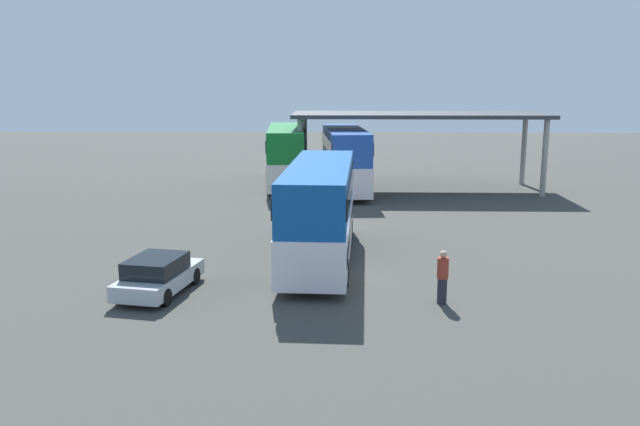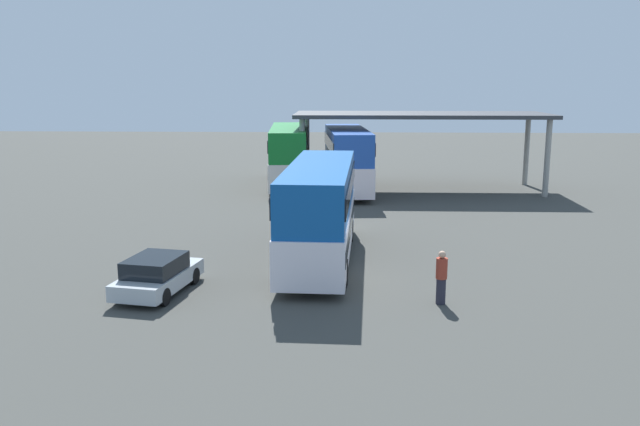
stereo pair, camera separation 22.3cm
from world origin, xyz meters
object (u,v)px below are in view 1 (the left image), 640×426
Objects in this scene: double_decker_mid_row at (345,157)px; pedestrian_waiting at (443,277)px; double_decker_main at (320,208)px; parked_hatchback at (158,275)px; double_decker_near_canopy at (286,154)px.

double_decker_mid_row is 22.47m from pedestrian_waiting.
double_decker_main is 6.87m from pedestrian_waiting.
parked_hatchback is at bearing 126.14° from pedestrian_waiting.
double_decker_near_canopy is 5.90× the size of pedestrian_waiting.
double_decker_near_canopy reaches higher than double_decker_main.
pedestrian_waiting is at bearing -138.75° from double_decker_main.
double_decker_mid_row is at bearing -6.68° from parked_hatchback.
parked_hatchback is 0.39× the size of double_decker_near_canopy.
parked_hatchback is at bearing 131.44° from double_decker_main.
double_decker_main is 7.29m from parked_hatchback.
double_decker_near_canopy is (-2.93, 19.11, 0.06)m from double_decker_main.
double_decker_mid_row is 5.58× the size of pedestrian_waiting.
double_decker_mid_row is (6.71, 21.46, 1.62)m from parked_hatchback.
parked_hatchback is 2.30× the size of pedestrian_waiting.
double_decker_near_canopy reaches higher than parked_hatchback.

